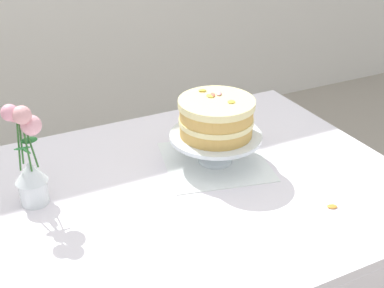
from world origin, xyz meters
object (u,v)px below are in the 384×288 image
(dining_table, at_px, (176,217))
(cake_stand, at_px, (216,139))
(layer_cake, at_px, (216,117))
(flower_vase, at_px, (29,162))

(dining_table, bearing_deg, cake_stand, 28.66)
(layer_cake, distance_m, flower_vase, 0.56)
(cake_stand, height_order, layer_cake, layer_cake)
(dining_table, xyz_separation_m, cake_stand, (0.19, 0.10, 0.17))
(dining_table, relative_size, layer_cake, 5.95)
(dining_table, distance_m, flower_vase, 0.45)
(cake_stand, bearing_deg, flower_vase, 177.10)
(cake_stand, bearing_deg, layer_cake, 71.52)
(cake_stand, relative_size, layer_cake, 1.23)
(cake_stand, xyz_separation_m, flower_vase, (-0.56, 0.03, 0.05))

